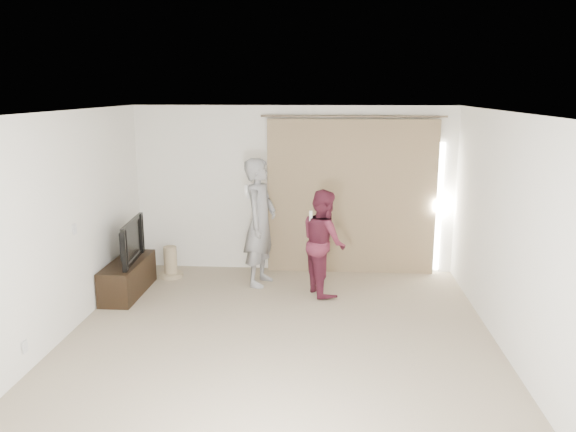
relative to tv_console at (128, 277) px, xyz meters
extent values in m
plane|color=tan|center=(2.27, -1.45, -0.24)|extent=(5.50, 5.50, 0.00)
cube|color=white|center=(2.27, 1.30, 1.06)|extent=(5.00, 0.04, 2.60)
cube|color=white|center=(-0.23, -1.45, 1.06)|extent=(0.04, 5.50, 2.60)
cube|color=silver|center=(-0.22, -1.05, 0.96)|extent=(0.02, 0.08, 0.12)
cube|color=silver|center=(-0.22, -2.35, 0.06)|extent=(0.02, 0.08, 0.12)
cube|color=silver|center=(2.27, -1.45, 2.36)|extent=(5.00, 5.50, 0.01)
cube|color=tan|center=(3.17, 1.23, 0.96)|extent=(2.60, 0.10, 2.40)
cylinder|color=brown|center=(3.17, 1.23, 2.20)|extent=(2.80, 0.03, 0.03)
cube|color=silver|center=(4.53, 1.27, 0.81)|extent=(0.08, 0.04, 2.00)
cube|color=black|center=(0.00, 0.00, 0.00)|extent=(0.43, 1.24, 0.48)
imported|color=black|center=(0.00, 0.00, 0.53)|extent=(0.23, 1.04, 0.59)
cylinder|color=tan|center=(0.40, 0.75, -0.21)|extent=(0.36, 0.36, 0.06)
cylinder|color=tan|center=(0.40, 0.75, 0.03)|extent=(0.20, 0.20, 0.42)
imported|color=gray|center=(1.82, 0.55, 0.70)|extent=(0.60, 0.77, 1.88)
cube|color=silver|center=(1.64, 0.45, 1.20)|extent=(0.04, 0.04, 0.14)
cube|color=silver|center=(1.64, 0.67, 1.08)|extent=(0.05, 0.05, 0.09)
imported|color=maroon|center=(2.76, 0.24, 0.51)|extent=(0.80, 0.89, 1.49)
cube|color=silver|center=(2.58, 0.14, 0.91)|extent=(0.04, 0.04, 0.14)
cube|color=silver|center=(2.58, 0.36, 0.81)|extent=(0.05, 0.05, 0.09)
camera|label=1|loc=(2.82, -7.36, 2.59)|focal=35.00mm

